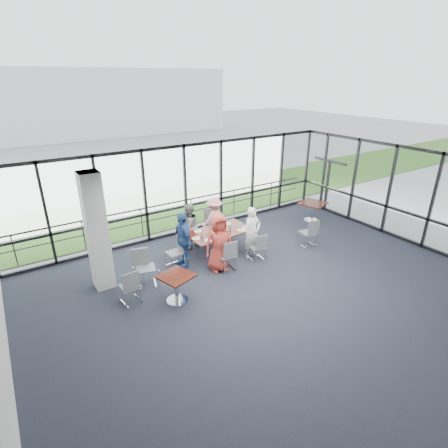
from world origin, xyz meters
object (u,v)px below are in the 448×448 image
side_table_right (313,205)px  diner_end (183,240)px  structural_column (97,232)px  diner_far_left (189,226)px  chair_main_fl (189,233)px  side_table_left (176,280)px  chair_main_nr (256,247)px  diner_near_right (252,233)px  main_table (219,234)px  diner_far_right (214,219)px  chair_spare_r (308,233)px  diner_near_left (219,243)px  chair_spare_la (130,286)px  chair_main_nl (226,255)px  chair_main_fr (214,223)px  chair_main_end (175,253)px  chair_spare_lb (146,268)px

side_table_right → diner_end: diner_end is taller
structural_column → diner_end: 2.46m
diner_far_left → chair_main_fl: (0.08, 0.18, -0.32)m
diner_far_left → diner_end: bearing=38.7°
side_table_left → chair_main_nr: 3.14m
diner_near_right → main_table: bearing=133.0°
diner_far_left → diner_far_right: (1.04, 0.09, -0.00)m
structural_column → chair_spare_r: bearing=-11.1°
diner_near_left → diner_end: bearing=143.8°
side_table_left → diner_near_left: diner_near_left is taller
diner_end → chair_main_nr: size_ratio=2.07×
structural_column → chair_spare_la: bearing=-72.9°
diner_far_left → chair_main_nr: size_ratio=1.86×
diner_far_left → chair_spare_r: (3.42, -2.02, -0.31)m
structural_column → diner_near_left: structural_column is taller
diner_far_right → chair_main_nl: size_ratio=1.63×
diner_far_left → chair_main_nl: bearing=81.8°
structural_column → diner_near_left: bearing=-18.0°
side_table_right → chair_main_nl: size_ratio=1.24×
diner_far_right → chair_main_nl: diner_far_right is taller
side_table_right → chair_main_nl: (-4.96, -1.31, -0.17)m
chair_main_fr → chair_main_end: size_ratio=1.05×
chair_main_nl → chair_main_fl: 2.05m
diner_near_left → chair_main_nl: bearing=-23.1°
side_table_left → diner_near_right: bearing=16.0°
diner_near_left → chair_spare_la: (-2.73, -0.14, -0.41)m
chair_spare_lb → diner_far_left: bearing=-130.8°
structural_column → diner_near_right: structural_column is taller
main_table → diner_near_right: diner_near_right is taller
chair_main_nr → side_table_left: bearing=-158.0°
chair_main_nr → chair_spare_r: (2.04, -0.18, 0.05)m
diner_far_left → chair_main_fr: bearing=-178.3°
chair_main_fr → chair_main_end: (-2.13, -1.22, -0.02)m
side_table_left → chair_spare_la: size_ratio=1.02×
side_table_left → side_table_right: 7.14m
diner_near_left → chair_main_nl: (0.17, -0.11, -0.40)m
diner_end → chair_main_end: bearing=-107.0°
diner_near_left → diner_near_right: bearing=16.6°
chair_spare_lb → chair_spare_r: bearing=-171.1°
diner_near_left → chair_main_fr: bearing=72.5°
diner_near_left → diner_end: (-0.75, 0.80, -0.01)m
chair_main_nl → diner_far_left: bearing=102.9°
main_table → chair_spare_la: (-3.33, -1.08, -0.18)m
side_table_left → diner_far_right: bearing=43.4°
chair_main_nr → chair_main_fl: size_ratio=0.92×
diner_end → chair_main_fl: (0.78, 1.13, -0.41)m
chair_main_fr → chair_main_nl: bearing=76.9°
structural_column → diner_far_right: structural_column is taller
diner_far_left → diner_end: size_ratio=0.90×
chair_spare_lb → diner_end: bearing=-147.7°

